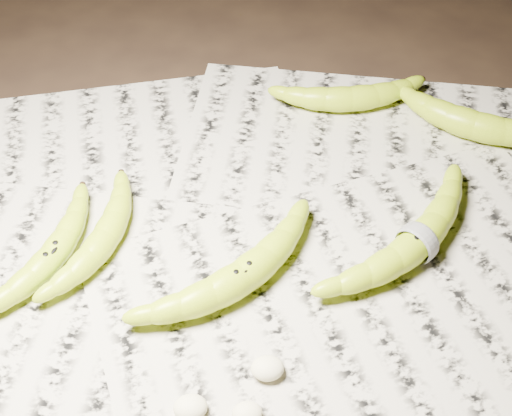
{
  "coord_description": "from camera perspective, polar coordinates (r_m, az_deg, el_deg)",
  "views": [
    {
      "loc": [
        -0.02,
        -0.53,
        0.62
      ],
      "look_at": [
        0.02,
        0.0,
        0.05
      ],
      "focal_mm": 50.0,
      "sensor_mm": 36.0,
      "label": 1
    }
  ],
  "objects": [
    {
      "name": "measuring_tape",
      "position": [
        0.8,
        12.8,
        -2.57
      ],
      "size": [
        0.03,
        0.04,
        0.05
      ],
      "primitive_type": "torus",
      "rotation": [
        0.0,
        1.57,
        0.71
      ],
      "color": "white",
      "rests_on": "newspaper_patch"
    },
    {
      "name": "banana_upper_b",
      "position": [
        0.96,
        17.18,
        6.5
      ],
      "size": [
        0.2,
        0.15,
        0.04
      ],
      "primitive_type": null,
      "rotation": [
        0.0,
        0.0,
        -0.53
      ],
      "color": "#BEDE1B",
      "rests_on": "newspaper_patch"
    },
    {
      "name": "banana_upper_a",
      "position": [
        0.98,
        7.6,
        8.83
      ],
      "size": [
        0.18,
        0.06,
        0.04
      ],
      "primitive_type": null,
      "rotation": [
        0.0,
        0.0,
        0.02
      ],
      "color": "#BEDE1B",
      "rests_on": "newspaper_patch"
    },
    {
      "name": "banana_taped",
      "position": [
        0.8,
        12.8,
        -2.57
      ],
      "size": [
        0.21,
        0.19,
        0.04
      ],
      "primitive_type": null,
      "rotation": [
        0.0,
        0.0,
        0.71
      ],
      "color": "#BEDE1B",
      "rests_on": "newspaper_patch"
    },
    {
      "name": "flesh_chunk_a",
      "position": [
        0.68,
        -5.29,
        -15.45
      ],
      "size": [
        0.03,
        0.03,
        0.02
      ],
      "primitive_type": "ellipsoid",
      "color": "#F8EEC0",
      "rests_on": "newspaper_patch"
    },
    {
      "name": "banana_left_b",
      "position": [
        0.81,
        -12.07,
        -2.23
      ],
      "size": [
        0.12,
        0.18,
        0.03
      ],
      "primitive_type": null,
      "rotation": [
        0.0,
        0.0,
        1.14
      ],
      "color": "#BEDE1B",
      "rests_on": "newspaper_patch"
    },
    {
      "name": "ground",
      "position": [
        0.82,
        -1.63,
        -2.75
      ],
      "size": [
        3.0,
        3.0,
        0.0
      ],
      "primitive_type": "plane",
      "color": "black",
      "rests_on": "ground"
    },
    {
      "name": "flesh_chunk_b",
      "position": [
        0.68,
        -0.7,
        -15.94
      ],
      "size": [
        0.03,
        0.02,
        0.02
      ],
      "primitive_type": "ellipsoid",
      "color": "#F8EEC0",
      "rests_on": "newspaper_patch"
    },
    {
      "name": "newspaper_patch",
      "position": [
        0.8,
        -1.39,
        -3.79
      ],
      "size": [
        0.9,
        0.7,
        0.01
      ],
      "primitive_type": "cube",
      "color": "#B6B09C",
      "rests_on": "ground"
    },
    {
      "name": "flesh_chunk_c",
      "position": [
        0.7,
        0.93,
        -12.53
      ],
      "size": [
        0.03,
        0.03,
        0.02
      ],
      "primitive_type": "ellipsoid",
      "color": "#F8EEC0",
      "rests_on": "newspaper_patch"
    },
    {
      "name": "banana_left_a",
      "position": [
        0.8,
        -16.1,
        -3.59
      ],
      "size": [
        0.13,
        0.18,
        0.03
      ],
      "primitive_type": null,
      "rotation": [
        0.0,
        0.0,
        1.06
      ],
      "color": "#BEDE1B",
      "rests_on": "newspaper_patch"
    },
    {
      "name": "banana_center",
      "position": [
        0.75,
        -1.17,
        -5.37
      ],
      "size": [
        0.21,
        0.17,
        0.04
      ],
      "primitive_type": null,
      "rotation": [
        0.0,
        0.0,
        0.62
      ],
      "color": "#BEDE1B",
      "rests_on": "newspaper_patch"
    }
  ]
}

